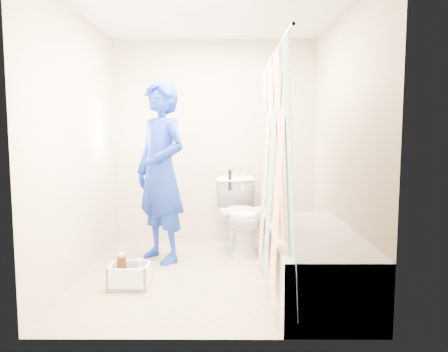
{
  "coord_description": "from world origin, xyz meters",
  "views": [
    {
      "loc": [
        0.13,
        -3.97,
        1.34
      ],
      "look_at": [
        0.11,
        0.36,
        0.88
      ],
      "focal_mm": 35.0,
      "sensor_mm": 36.0,
      "label": 1
    }
  ],
  "objects_px": {
    "toilet": "(241,215)",
    "cleaning_caddy": "(131,277)",
    "bathtub": "(312,259)",
    "plumber": "(161,172)"
  },
  "relations": [
    {
      "from": "bathtub",
      "to": "plumber",
      "type": "xyz_separation_m",
      "value": [
        -1.38,
        0.85,
        0.64
      ]
    },
    {
      "from": "plumber",
      "to": "toilet",
      "type": "bearing_deg",
      "value": 67.57
    },
    {
      "from": "cleaning_caddy",
      "to": "bathtub",
      "type": "bearing_deg",
      "value": -1.11
    },
    {
      "from": "bathtub",
      "to": "toilet",
      "type": "height_order",
      "value": "toilet"
    },
    {
      "from": "plumber",
      "to": "cleaning_caddy",
      "type": "xyz_separation_m",
      "value": [
        -0.15,
        -0.8,
        -0.82
      ]
    },
    {
      "from": "bathtub",
      "to": "cleaning_caddy",
      "type": "distance_m",
      "value": 1.54
    },
    {
      "from": "toilet",
      "to": "cleaning_caddy",
      "type": "relative_size",
      "value": 2.38
    },
    {
      "from": "bathtub",
      "to": "cleaning_caddy",
      "type": "relative_size",
      "value": 5.19
    },
    {
      "from": "bathtub",
      "to": "toilet",
      "type": "bearing_deg",
      "value": 114.4
    },
    {
      "from": "plumber",
      "to": "cleaning_caddy",
      "type": "relative_size",
      "value": 5.41
    }
  ]
}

